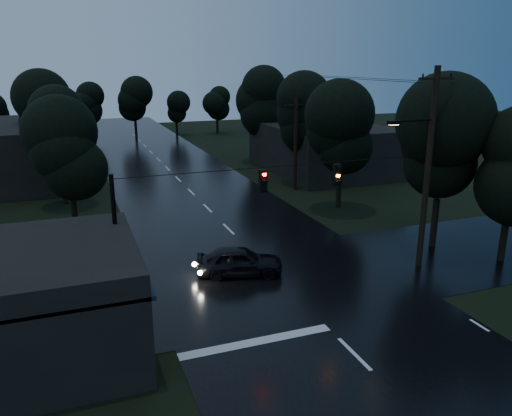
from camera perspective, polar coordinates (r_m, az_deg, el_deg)
main_road at (r=40.80m, az=-7.41°, el=1.78°), size 12.00×120.00×0.02m
cross_street at (r=24.54m, az=2.55°, el=-8.08°), size 60.00×9.00×0.02m
building_far_right at (r=48.92m, az=7.61°, el=6.82°), size 10.00×14.00×4.40m
building_far_left at (r=49.38m, az=-26.45°, el=5.71°), size 10.00×16.00×5.00m
utility_pole_main at (r=25.88m, az=18.93°, el=4.58°), size 3.50×0.30×10.00m
utility_pole_far at (r=40.83m, az=4.55°, el=7.44°), size 2.00×0.30×7.50m
anchor_pole_left at (r=20.82m, az=-15.61°, el=-4.33°), size 0.18×0.18×6.00m
span_signals at (r=22.21m, az=5.06°, el=3.55°), size 15.00×0.37×1.12m
tree_corner_near at (r=28.92m, az=20.58°, el=7.06°), size 4.48×4.48×9.44m
tree_left_a at (r=30.90m, az=-20.71°, el=6.16°), size 3.92×3.92×8.26m
tree_left_b at (r=38.79m, az=-21.80°, el=8.48°), size 4.20×4.20×8.85m
tree_left_c at (r=48.71m, az=-22.48°, el=10.22°), size 4.48×4.48×9.44m
tree_right_a at (r=35.65m, az=9.77°, el=8.80°), size 4.20×4.20×8.85m
tree_right_b at (r=42.92m, az=5.07°, el=10.70°), size 4.48×4.48×9.44m
tree_right_c at (r=52.27m, az=0.86°, el=12.17°), size 4.76×4.76×10.03m
car at (r=24.70m, az=-1.89°, el=-6.08°), size 4.54×2.82×1.44m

